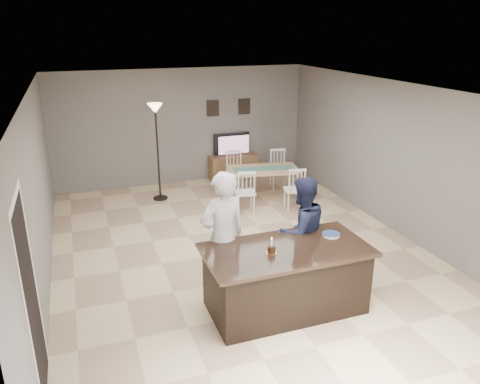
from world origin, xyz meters
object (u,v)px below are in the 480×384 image
object	(u,v)px
tv_console	(234,167)
man	(301,232)
plate_stack	(331,235)
floor_lamp	(156,126)
television	(233,144)
woman	(223,237)
dining_table	(263,174)
birthday_cake	(271,249)
kitchen_island	(286,278)

from	to	relation	value
tv_console	man	bearing A→B (deg)	-98.07
plate_stack	tv_console	bearing A→B (deg)	85.04
plate_stack	floor_lamp	world-z (taller)	floor_lamp
television	floor_lamp	size ratio (longest dim) A/B	0.44
woman	dining_table	bearing A→B (deg)	-131.45
plate_stack	birthday_cake	bearing A→B (deg)	-168.99
woman	dining_table	size ratio (longest dim) A/B	0.96
woman	man	world-z (taller)	woman
television	floor_lamp	distance (m)	2.30
woman	tv_console	bearing A→B (deg)	-121.65
kitchen_island	birthday_cake	size ratio (longest dim) A/B	10.16
tv_console	television	bearing A→B (deg)	90.00
birthday_cake	dining_table	world-z (taller)	birthday_cake
dining_table	woman	bearing A→B (deg)	-110.04
kitchen_island	dining_table	size ratio (longest dim) A/B	1.12
television	woman	world-z (taller)	woman
floor_lamp	dining_table	bearing A→B (deg)	-20.91
birthday_cake	plate_stack	size ratio (longest dim) A/B	0.89
kitchen_island	floor_lamp	distance (m)	4.98
tv_console	plate_stack	size ratio (longest dim) A/B	5.04
man	dining_table	xyz separation A→B (m)	(0.83, 3.42, -0.24)
tv_console	woman	world-z (taller)	woman
tv_console	kitchen_island	bearing A→B (deg)	-102.16
tv_console	floor_lamp	xyz separation A→B (m)	(-1.99, -0.79, 1.32)
woman	birthday_cake	xyz separation A→B (m)	(0.45, -0.60, 0.03)
tv_console	floor_lamp	distance (m)	2.52
tv_console	woman	size ratio (longest dim) A/B	0.65
television	woman	bearing A→B (deg)	69.62
television	man	size ratio (longest dim) A/B	0.56
man	floor_lamp	world-z (taller)	floor_lamp
dining_table	plate_stack	bearing A→B (deg)	-88.38
birthday_cake	dining_table	size ratio (longest dim) A/B	0.11
man	floor_lamp	xyz separation A→B (m)	(-1.28, 4.23, 0.80)
tv_console	dining_table	xyz separation A→B (m)	(0.12, -1.60, 0.28)
woman	kitchen_island	bearing A→B (deg)	130.47
birthday_cake	tv_console	bearing A→B (deg)	75.63
kitchen_island	television	world-z (taller)	television
television	plate_stack	size ratio (longest dim) A/B	3.84
kitchen_island	tv_console	size ratio (longest dim) A/B	1.79
man	floor_lamp	size ratio (longest dim) A/B	0.78
woman	man	size ratio (longest dim) A/B	1.13
woman	floor_lamp	distance (m)	4.29
birthday_cake	dining_table	bearing A→B (deg)	68.81
man	dining_table	distance (m)	3.53
television	man	bearing A→B (deg)	82.04
woman	man	xyz separation A→B (m)	(1.18, 0.00, -0.10)
tv_console	television	world-z (taller)	television
kitchen_island	woman	distance (m)	1.00
dining_table	television	bearing A→B (deg)	104.56
woman	birthday_cake	distance (m)	0.75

